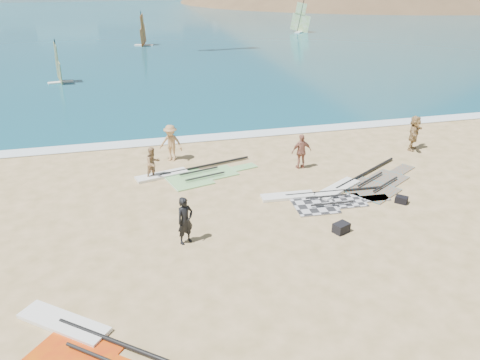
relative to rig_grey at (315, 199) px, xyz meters
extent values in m
plane|color=#DBB480|center=(-2.33, -3.38, -0.05)|extent=(300.00, 300.00, 0.00)
cube|color=#0C4559|center=(-2.33, 128.62, -0.05)|extent=(300.00, 240.00, 0.06)
cube|color=white|center=(-2.33, 8.92, -0.05)|extent=(300.00, 1.20, 0.04)
cone|color=brown|center=(82.67, 126.62, -0.05)|extent=(143.00, 143.00, 45.00)
cube|color=#28282A|center=(-0.24, -0.39, -0.03)|extent=(1.81, 1.99, 0.04)
cube|color=#28282A|center=(1.28, -0.47, -0.03)|extent=(1.39, 1.30, 0.04)
cube|color=#28282A|center=(2.52, -0.53, -0.03)|extent=(1.17, 0.63, 0.04)
cylinder|color=black|center=(1.04, 0.40, 0.05)|extent=(4.38, 0.33, 0.10)
cylinder|color=black|center=(0.44, -0.09, 0.11)|extent=(1.81, 0.17, 0.08)
cylinder|color=black|center=(0.41, -0.76, 0.11)|extent=(1.81, 0.17, 0.08)
cube|color=white|center=(-1.05, 0.51, 0.01)|extent=(2.31, 0.73, 0.12)
cube|color=green|center=(-4.91, 3.40, -0.03)|extent=(2.31, 2.46, 0.04)
cube|color=green|center=(-3.32, 3.82, -0.03)|extent=(1.73, 1.66, 0.04)
cube|color=green|center=(-2.02, 4.16, -0.03)|extent=(1.35, 0.91, 0.04)
cylinder|color=black|center=(-3.85, 4.63, 0.05)|extent=(4.60, 1.32, 0.11)
cylinder|color=black|center=(-4.30, 3.93, 0.11)|extent=(1.91, 0.58, 0.08)
cylinder|color=black|center=(-4.12, 3.23, 0.11)|extent=(1.91, 0.58, 0.08)
cube|color=white|center=(-6.04, 4.06, 0.01)|extent=(2.56, 1.28, 0.12)
cube|color=#D54C0B|center=(2.67, 0.34, -0.03)|extent=(2.81, 2.88, 0.04)
cube|color=#D54C0B|center=(4.16, 1.25, -0.03)|extent=(2.04, 2.00, 0.04)
cube|color=#D54C0B|center=(5.37, 1.99, -0.03)|extent=(1.46, 1.24, 0.04)
cylinder|color=black|center=(3.37, 1.92, 0.05)|extent=(4.34, 2.72, 0.12)
cylinder|color=black|center=(3.12, 1.07, 0.11)|extent=(1.81, 1.16, 0.09)
cylinder|color=black|center=(3.52, 0.42, 0.11)|extent=(1.81, 1.16, 0.09)
cube|color=white|center=(1.32, 0.67, 0.01)|extent=(2.60, 1.97, 0.12)
cylinder|color=black|center=(-7.67, -7.00, 0.05)|extent=(4.15, 3.41, 0.13)
cylinder|color=black|center=(-8.60, -7.06, 0.11)|extent=(1.74, 1.44, 0.09)
cube|color=white|center=(-9.62, -5.41, 0.01)|extent=(2.59, 2.31, 0.12)
cube|color=black|center=(-0.11, -2.70, 0.13)|extent=(0.69, 0.61, 0.36)
cube|color=black|center=(3.36, -1.13, 0.10)|extent=(0.58, 0.58, 0.29)
imported|color=black|center=(-5.76, -2.00, 0.83)|extent=(0.76, 0.67, 1.76)
imported|color=#9F7952|center=(-6.41, 3.92, 0.72)|extent=(0.94, 0.88, 1.53)
imported|color=tan|center=(-5.35, 6.00, 0.89)|extent=(1.39, 1.21, 1.87)
imported|color=#A46652|center=(0.65, 3.43, 0.82)|extent=(1.03, 0.46, 1.73)
imported|color=#A48251|center=(7.41, 4.41, 0.89)|extent=(1.59, 1.66, 1.88)
cube|color=white|center=(-12.53, 26.10, 0.04)|extent=(2.13, 1.07, 0.12)
cube|color=#FFAF1C|center=(-12.53, 26.10, 1.04)|extent=(0.67, 2.44, 2.23)
cube|color=#FFAF1C|center=(-12.53, 26.10, 2.57)|extent=(0.40, 1.38, 1.55)
cylinder|color=black|center=(-12.53, 26.10, 1.89)|extent=(0.25, 0.70, 3.54)
cube|color=white|center=(-4.26, 46.25, 0.05)|extent=(2.44, 1.33, 0.14)
cube|color=red|center=(-4.26, 46.25, 1.19)|extent=(0.89, 2.76, 2.55)
cube|color=red|center=(-4.26, 46.25, 2.94)|extent=(0.53, 1.56, 1.77)
cylinder|color=black|center=(-4.26, 46.25, 2.16)|extent=(0.33, 0.80, 4.05)
cube|color=white|center=(20.01, 54.35, 0.06)|extent=(2.34, 2.56, 0.16)
cube|color=#7DB830|center=(20.01, 54.35, 1.37)|extent=(2.55, 2.19, 2.94)
cube|color=#7DB830|center=(20.01, 54.35, 3.39)|extent=(1.45, 1.25, 2.04)
cylinder|color=black|center=(20.01, 54.35, 2.49)|extent=(0.78, 0.69, 4.66)
camera|label=1|loc=(-7.40, -16.32, 8.82)|focal=35.00mm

